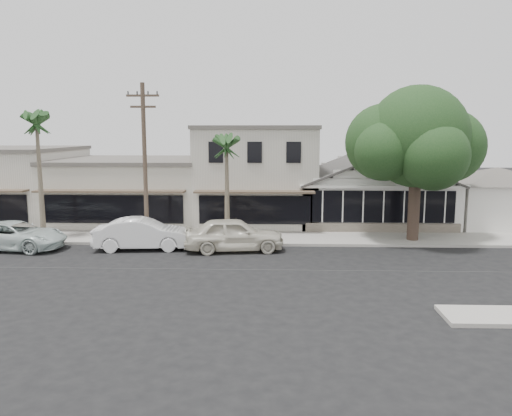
{
  "coord_description": "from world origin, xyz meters",
  "views": [
    {
      "loc": [
        -1.84,
        -22.39,
        6.3
      ],
      "look_at": [
        -2.83,
        6.0,
        2.0
      ],
      "focal_mm": 35.0,
      "sensor_mm": 36.0,
      "label": 1
    }
  ],
  "objects_px": {
    "utility_pole": "(145,160)",
    "car_1": "(142,234)",
    "car_0": "(234,234)",
    "shade_tree": "(415,140)",
    "car_2": "(15,236)"
  },
  "relations": [
    {
      "from": "car_0",
      "to": "shade_tree",
      "type": "distance_m",
      "value": 11.62
    },
    {
      "from": "utility_pole",
      "to": "shade_tree",
      "type": "xyz_separation_m",
      "value": [
        15.19,
        1.33,
        1.1
      ]
    },
    {
      "from": "car_0",
      "to": "car_1",
      "type": "relative_size",
      "value": 1.03
    },
    {
      "from": "car_1",
      "to": "shade_tree",
      "type": "relative_size",
      "value": 0.58
    },
    {
      "from": "car_1",
      "to": "car_0",
      "type": "bearing_deg",
      "value": -97.92
    },
    {
      "from": "car_1",
      "to": "car_2",
      "type": "bearing_deg",
      "value": 86.13
    },
    {
      "from": "utility_pole",
      "to": "car_2",
      "type": "bearing_deg",
      "value": -167.62
    },
    {
      "from": "car_0",
      "to": "car_2",
      "type": "distance_m",
      "value": 11.93
    },
    {
      "from": "car_2",
      "to": "utility_pole",
      "type": "bearing_deg",
      "value": -71.32
    },
    {
      "from": "car_0",
      "to": "car_2",
      "type": "height_order",
      "value": "car_0"
    },
    {
      "from": "car_0",
      "to": "shade_tree",
      "type": "xyz_separation_m",
      "value": [
        10.12,
        2.78,
        4.99
      ]
    },
    {
      "from": "shade_tree",
      "to": "car_2",
      "type": "bearing_deg",
      "value": -172.67
    },
    {
      "from": "utility_pole",
      "to": "car_0",
      "type": "bearing_deg",
      "value": -15.94
    },
    {
      "from": "utility_pole",
      "to": "car_1",
      "type": "height_order",
      "value": "utility_pole"
    },
    {
      "from": "car_0",
      "to": "car_1",
      "type": "distance_m",
      "value": 5.0
    }
  ]
}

